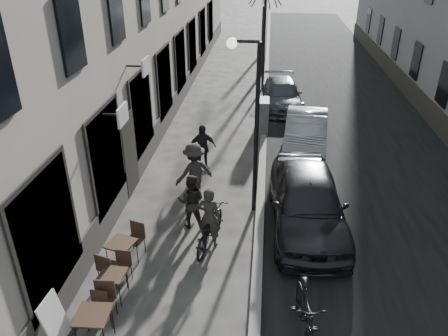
% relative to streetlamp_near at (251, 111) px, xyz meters
% --- Properties ---
extents(road, '(7.30, 60.00, 0.00)m').
position_rel_streetlamp_near_xyz_m(road, '(4.02, 10.00, -3.16)').
color(road, black).
rests_on(road, ground).
extents(kerb, '(0.25, 60.00, 0.12)m').
position_rel_streetlamp_near_xyz_m(kerb, '(0.37, 10.00, -3.10)').
color(kerb, slate).
rests_on(kerb, ground).
extents(streetlamp_near, '(0.90, 0.28, 5.09)m').
position_rel_streetlamp_near_xyz_m(streetlamp_near, '(0.00, 0.00, 0.00)').
color(streetlamp_near, black).
rests_on(streetlamp_near, ground).
extents(streetlamp_far, '(0.90, 0.28, 5.09)m').
position_rel_streetlamp_near_xyz_m(streetlamp_far, '(0.00, 12.00, 0.00)').
color(streetlamp_far, black).
rests_on(streetlamp_far, ground).
extents(bistro_set_a, '(0.68, 1.62, 0.95)m').
position_rel_streetlamp_near_xyz_m(bistro_set_a, '(-2.79, -5.25, -2.67)').
color(bistro_set_a, '#322016').
rests_on(bistro_set_a, ground).
extents(bistro_set_b, '(0.60, 1.41, 0.82)m').
position_rel_streetlamp_near_xyz_m(bistro_set_b, '(-2.83, -3.97, -2.74)').
color(bistro_set_b, '#322016').
rests_on(bistro_set_b, ground).
extents(bistro_set_c, '(0.84, 1.57, 0.90)m').
position_rel_streetlamp_near_xyz_m(bistro_set_c, '(-2.95, -2.94, -2.70)').
color(bistro_set_c, '#322016').
rests_on(bistro_set_c, ground).
extents(sign_board, '(0.42, 0.66, 1.10)m').
position_rel_streetlamp_near_xyz_m(sign_board, '(-3.58, -5.26, -2.72)').
color(sign_board, black).
rests_on(sign_board, ground).
extents(utility_cabinet, '(0.54, 0.97, 1.46)m').
position_rel_streetlamp_near_xyz_m(utility_cabinet, '(0.27, 5.98, -2.43)').
color(utility_cabinet, '#5F5F61').
rests_on(utility_cabinet, ground).
extents(bicycle, '(1.06, 2.10, 1.05)m').
position_rel_streetlamp_near_xyz_m(bicycle, '(-0.94, -1.80, -2.63)').
color(bicycle, black).
rests_on(bicycle, ground).
extents(cyclist_rider, '(0.70, 0.52, 1.73)m').
position_rel_streetlamp_near_xyz_m(cyclist_rider, '(-0.94, -1.80, -2.30)').
color(cyclist_rider, '#2A2724').
rests_on(cyclist_rider, ground).
extents(pedestrian_near, '(0.80, 0.63, 1.62)m').
position_rel_streetlamp_near_xyz_m(pedestrian_near, '(-1.54, -1.00, -2.35)').
color(pedestrian_near, black).
rests_on(pedestrian_near, ground).
extents(pedestrian_mid, '(1.40, 1.26, 1.88)m').
position_rel_streetlamp_near_xyz_m(pedestrian_mid, '(-1.69, 0.47, -2.22)').
color(pedestrian_mid, '#292524').
rests_on(pedestrian_mid, ground).
extents(pedestrian_far, '(1.08, 0.78, 1.70)m').
position_rel_streetlamp_near_xyz_m(pedestrian_far, '(-1.73, 2.42, -2.31)').
color(pedestrian_far, black).
rests_on(pedestrian_far, ground).
extents(car_near, '(2.22, 5.02, 1.68)m').
position_rel_streetlamp_near_xyz_m(car_near, '(1.67, -0.68, -2.32)').
color(car_near, black).
rests_on(car_near, ground).
extents(car_mid, '(1.92, 4.47, 1.43)m').
position_rel_streetlamp_near_xyz_m(car_mid, '(1.96, 4.45, -2.44)').
color(car_mid, gray).
rests_on(car_mid, ground).
extents(car_far, '(2.06, 4.45, 1.26)m').
position_rel_streetlamp_near_xyz_m(car_far, '(1.17, 9.30, -2.53)').
color(car_far, '#3C3F47').
rests_on(car_far, ground).
extents(moped, '(0.76, 2.07, 1.21)m').
position_rel_streetlamp_near_xyz_m(moped, '(1.37, -4.66, -2.55)').
color(moped, black).
rests_on(moped, ground).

